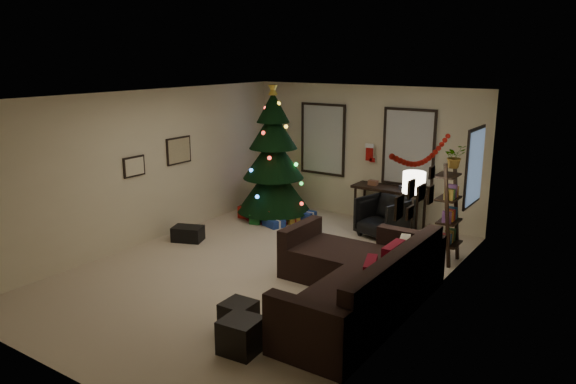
{
  "coord_description": "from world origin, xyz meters",
  "views": [
    {
      "loc": [
        4.87,
        -6.45,
        3.29
      ],
      "look_at": [
        0.1,
        0.6,
        1.15
      ],
      "focal_mm": 34.35,
      "sensor_mm": 36.0,
      "label": 1
    }
  ],
  "objects_px": {
    "desk_chair": "(384,217)",
    "bookshelf": "(450,214)",
    "christmas_tree": "(273,162)",
    "sofa": "(357,283)",
    "desk": "(390,192)"
  },
  "relations": [
    {
      "from": "desk_chair",
      "to": "bookshelf",
      "type": "xyz_separation_m",
      "value": [
        1.4,
        -0.61,
        0.43
      ]
    },
    {
      "from": "christmas_tree",
      "to": "sofa",
      "type": "xyz_separation_m",
      "value": [
        3.33,
        -2.73,
        -0.85
      ]
    },
    {
      "from": "christmas_tree",
      "to": "desk_chair",
      "type": "distance_m",
      "value": 2.55
    },
    {
      "from": "bookshelf",
      "to": "christmas_tree",
      "type": "bearing_deg",
      "value": 172.34
    },
    {
      "from": "desk",
      "to": "christmas_tree",
      "type": "bearing_deg",
      "value": -161.68
    },
    {
      "from": "christmas_tree",
      "to": "sofa",
      "type": "distance_m",
      "value": 4.39
    },
    {
      "from": "christmas_tree",
      "to": "bookshelf",
      "type": "xyz_separation_m",
      "value": [
        3.83,
        -0.52,
        -0.35
      ]
    },
    {
      "from": "christmas_tree",
      "to": "desk_chair",
      "type": "height_order",
      "value": "christmas_tree"
    },
    {
      "from": "christmas_tree",
      "to": "bookshelf",
      "type": "relative_size",
      "value": 1.68
    },
    {
      "from": "desk",
      "to": "bookshelf",
      "type": "bearing_deg",
      "value": -38.34
    },
    {
      "from": "desk_chair",
      "to": "christmas_tree",
      "type": "bearing_deg",
      "value": -161.96
    },
    {
      "from": "desk_chair",
      "to": "sofa",
      "type": "bearing_deg",
      "value": -56.36
    },
    {
      "from": "christmas_tree",
      "to": "sofa",
      "type": "bearing_deg",
      "value": -39.33
    },
    {
      "from": "bookshelf",
      "to": "desk_chair",
      "type": "bearing_deg",
      "value": 156.62
    },
    {
      "from": "desk",
      "to": "desk_chair",
      "type": "xyz_separation_m",
      "value": [
        0.19,
        -0.65,
        -0.31
      ]
    }
  ]
}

